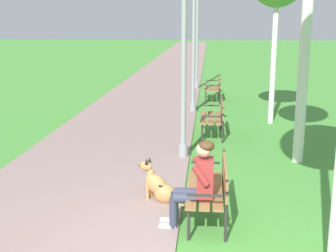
{
  "coord_description": "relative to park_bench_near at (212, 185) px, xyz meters",
  "views": [
    {
      "loc": [
        0.2,
        -5.01,
        2.82
      ],
      "look_at": [
        -0.53,
        3.17,
        0.9
      ],
      "focal_mm": 48.89,
      "sensor_mm": 36.0,
      "label": 1
    }
  ],
  "objects": [
    {
      "name": "dog_shepherd",
      "position": [
        -0.82,
        0.54,
        -0.25
      ],
      "size": [
        0.79,
        0.46,
        0.71
      ],
      "color": "#B27F47",
      "rests_on": "ground"
    },
    {
      "name": "paved_path",
      "position": [
        -2.22,
        22.83,
        -0.49
      ],
      "size": [
        3.54,
        60.0,
        0.04
      ],
      "primitive_type": "cube",
      "color": "gray",
      "rests_on": "ground"
    },
    {
      "name": "park_bench_mid",
      "position": [
        0.09,
        4.9,
        0.0
      ],
      "size": [
        0.55,
        1.5,
        0.85
      ],
      "color": "olive",
      "rests_on": "ground"
    },
    {
      "name": "person_seated_on_near_bench",
      "position": [
        -0.21,
        -0.31,
        0.17
      ],
      "size": [
        0.74,
        0.49,
        1.25
      ],
      "color": "#33384C",
      "rests_on": "ground"
    },
    {
      "name": "park_bench_far",
      "position": [
        0.13,
        9.97,
        0.0
      ],
      "size": [
        0.55,
        1.5,
        0.85
      ],
      "color": "olive",
      "rests_on": "ground"
    },
    {
      "name": "park_bench_near",
      "position": [
        0.0,
        0.0,
        0.0
      ],
      "size": [
        0.55,
        1.5,
        0.85
      ],
      "color": "olive",
      "rests_on": "ground"
    },
    {
      "name": "lamp_post_far",
      "position": [
        -0.58,
        12.78,
        1.77
      ],
      "size": [
        0.24,
        0.24,
        4.4
      ],
      "color": "gray",
      "rests_on": "ground"
    },
    {
      "name": "lamp_post_near",
      "position": [
        -0.58,
        2.95,
        1.52
      ],
      "size": [
        0.24,
        0.24,
        3.92
      ],
      "color": "gray",
      "rests_on": "ground"
    },
    {
      "name": "lamp_post_mid",
      "position": [
        -0.55,
        7.86,
        1.53
      ],
      "size": [
        0.24,
        0.24,
        3.93
      ],
      "color": "gray",
      "rests_on": "ground"
    }
  ]
}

